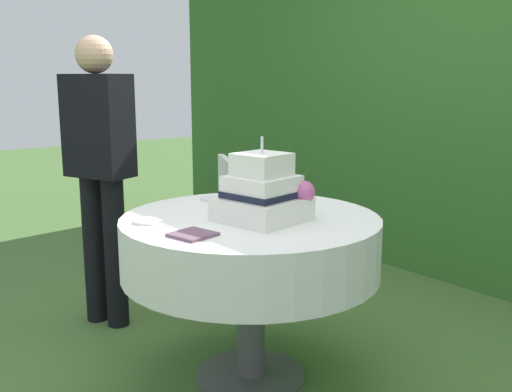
{
  "coord_description": "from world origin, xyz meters",
  "views": [
    {
      "loc": [
        1.98,
        -1.56,
        1.37
      ],
      "look_at": [
        0.04,
        -0.0,
        0.87
      ],
      "focal_mm": 40.92,
      "sensor_mm": 36.0,
      "label": 1
    }
  ],
  "objects_px": {
    "wedding_cake": "(263,194)",
    "napkin_stack": "(193,235)",
    "garden_chair": "(211,213)",
    "cake_table": "(251,246)",
    "standing_person": "(100,162)",
    "serving_plate_far": "(212,199)",
    "serving_plate_near": "(148,221)"
  },
  "relations": [
    {
      "from": "cake_table",
      "to": "garden_chair",
      "type": "bearing_deg",
      "value": 154.98
    },
    {
      "from": "serving_plate_far",
      "to": "garden_chair",
      "type": "xyz_separation_m",
      "value": [
        -0.6,
        0.4,
        -0.24
      ]
    },
    {
      "from": "wedding_cake",
      "to": "standing_person",
      "type": "relative_size",
      "value": 0.24
    },
    {
      "from": "wedding_cake",
      "to": "garden_chair",
      "type": "bearing_deg",
      "value": 156.9
    },
    {
      "from": "napkin_stack",
      "to": "garden_chair",
      "type": "xyz_separation_m",
      "value": [
        -1.12,
        0.84,
        -0.24
      ]
    },
    {
      "from": "garden_chair",
      "to": "standing_person",
      "type": "height_order",
      "value": "standing_person"
    },
    {
      "from": "napkin_stack",
      "to": "serving_plate_near",
      "type": "bearing_deg",
      "value": -174.07
    },
    {
      "from": "serving_plate_far",
      "to": "napkin_stack",
      "type": "xyz_separation_m",
      "value": [
        0.52,
        -0.45,
        0.0
      ]
    },
    {
      "from": "serving_plate_far",
      "to": "wedding_cake",
      "type": "bearing_deg",
      "value": -7.44
    },
    {
      "from": "serving_plate_far",
      "to": "napkin_stack",
      "type": "height_order",
      "value": "same"
    },
    {
      "from": "wedding_cake",
      "to": "garden_chair",
      "type": "xyz_separation_m",
      "value": [
        -1.08,
        0.46,
        -0.35
      ]
    },
    {
      "from": "serving_plate_near",
      "to": "napkin_stack",
      "type": "height_order",
      "value": "same"
    },
    {
      "from": "wedding_cake",
      "to": "garden_chair",
      "type": "distance_m",
      "value": 1.23
    },
    {
      "from": "cake_table",
      "to": "wedding_cake",
      "type": "xyz_separation_m",
      "value": [
        0.08,
        0.0,
        0.25
      ]
    },
    {
      "from": "napkin_stack",
      "to": "garden_chair",
      "type": "bearing_deg",
      "value": 142.88
    },
    {
      "from": "cake_table",
      "to": "napkin_stack",
      "type": "relative_size",
      "value": 7.66
    },
    {
      "from": "napkin_stack",
      "to": "standing_person",
      "type": "relative_size",
      "value": 0.09
    },
    {
      "from": "garden_chair",
      "to": "serving_plate_far",
      "type": "bearing_deg",
      "value": -33.73
    },
    {
      "from": "serving_plate_far",
      "to": "standing_person",
      "type": "relative_size",
      "value": 0.07
    },
    {
      "from": "garden_chair",
      "to": "wedding_cake",
      "type": "bearing_deg",
      "value": -23.1
    },
    {
      "from": "wedding_cake",
      "to": "garden_chair",
      "type": "height_order",
      "value": "wedding_cake"
    },
    {
      "from": "serving_plate_near",
      "to": "napkin_stack",
      "type": "xyz_separation_m",
      "value": [
        0.3,
        0.03,
        0.0
      ]
    },
    {
      "from": "napkin_stack",
      "to": "standing_person",
      "type": "distance_m",
      "value": 1.14
    },
    {
      "from": "wedding_cake",
      "to": "napkin_stack",
      "type": "distance_m",
      "value": 0.4
    },
    {
      "from": "serving_plate_near",
      "to": "standing_person",
      "type": "distance_m",
      "value": 0.85
    },
    {
      "from": "wedding_cake",
      "to": "serving_plate_near",
      "type": "distance_m",
      "value": 0.51
    },
    {
      "from": "standing_person",
      "to": "serving_plate_far",
      "type": "bearing_deg",
      "value": 27.49
    },
    {
      "from": "cake_table",
      "to": "standing_person",
      "type": "distance_m",
      "value": 1.08
    },
    {
      "from": "standing_person",
      "to": "serving_plate_near",
      "type": "bearing_deg",
      "value": -11.0
    },
    {
      "from": "wedding_cake",
      "to": "serving_plate_far",
      "type": "height_order",
      "value": "wedding_cake"
    },
    {
      "from": "cake_table",
      "to": "serving_plate_near",
      "type": "relative_size",
      "value": 9.23
    },
    {
      "from": "serving_plate_near",
      "to": "standing_person",
      "type": "height_order",
      "value": "standing_person"
    }
  ]
}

